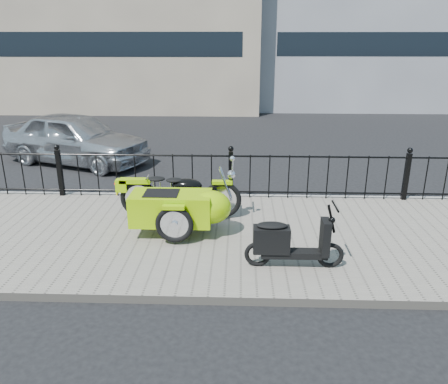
{
  "coord_description": "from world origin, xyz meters",
  "views": [
    {
      "loc": [
        0.17,
        -7.13,
        3.17
      ],
      "look_at": [
        -0.09,
        -0.1,
        0.72
      ],
      "focal_mm": 35.0,
      "sensor_mm": 36.0,
      "label": 1
    }
  ],
  "objects_px": {
    "motorcycle_sidecar": "(183,205)",
    "spare_tire": "(200,210)",
    "scooter": "(288,243)",
    "sedan_car": "(75,138)"
  },
  "relations": [
    {
      "from": "spare_tire",
      "to": "sedan_car",
      "type": "distance_m",
      "value": 5.75
    },
    {
      "from": "spare_tire",
      "to": "sedan_car",
      "type": "xyz_separation_m",
      "value": [
        -3.73,
        4.37,
        0.28
      ]
    },
    {
      "from": "motorcycle_sidecar",
      "to": "scooter",
      "type": "bearing_deg",
      "value": -35.85
    },
    {
      "from": "motorcycle_sidecar",
      "to": "sedan_car",
      "type": "xyz_separation_m",
      "value": [
        -3.47,
        4.61,
        0.1
      ]
    },
    {
      "from": "motorcycle_sidecar",
      "to": "spare_tire",
      "type": "relative_size",
      "value": 3.9
    },
    {
      "from": "scooter",
      "to": "sedan_car",
      "type": "relative_size",
      "value": 0.35
    },
    {
      "from": "motorcycle_sidecar",
      "to": "scooter",
      "type": "height_order",
      "value": "motorcycle_sidecar"
    },
    {
      "from": "scooter",
      "to": "spare_tire",
      "type": "xyz_separation_m",
      "value": [
        -1.36,
        1.4,
        -0.08
      ]
    },
    {
      "from": "scooter",
      "to": "sedan_car",
      "type": "distance_m",
      "value": 7.7
    },
    {
      "from": "scooter",
      "to": "sedan_car",
      "type": "bearing_deg",
      "value": 131.35
    }
  ]
}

